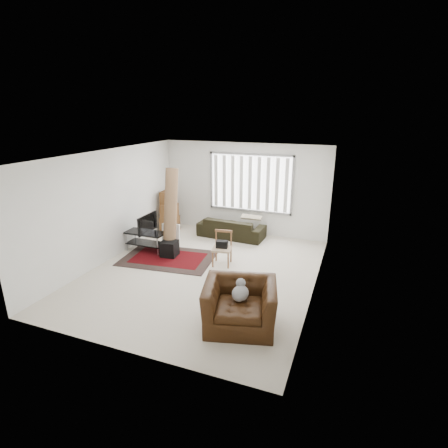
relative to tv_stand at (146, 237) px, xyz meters
The scene contains 11 objects.
room 2.42m from the tv_stand, ahead, with size 6.00×6.02×2.71m.
persian_rug 0.92m from the tv_stand, 17.73° to the right, with size 2.41×1.75×0.02m.
tv_stand is the anchor object (origin of this frame).
tv 0.39m from the tv_stand, 26.57° to the right, with size 0.85×0.11×0.49m, color black.
subwoofer 0.80m from the tv_stand, ahead, with size 0.39×0.39×0.39m, color black.
moving_boxes 1.65m from the tv_stand, 96.98° to the left, with size 0.56×0.53×1.24m.
white_flatpack 0.71m from the tv_stand, 50.57° to the left, with size 0.49×0.07×0.63m, color silver.
rolled_rug 1.00m from the tv_stand, 19.86° to the left, with size 0.33×0.33×2.19m, color brown.
sofa 2.52m from the tv_stand, 45.90° to the left, with size 1.95×0.84×0.75m, color black.
side_chair 2.21m from the tv_stand, ahead, with size 0.51×0.51×0.83m.
armchair 4.13m from the tv_stand, 34.35° to the right, with size 1.46×1.35×0.91m.
Camera 1 is at (3.10, -6.69, 3.59)m, focal length 28.00 mm.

